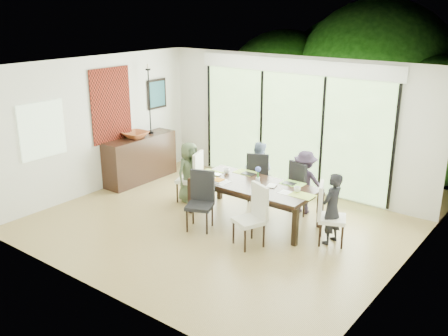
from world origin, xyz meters
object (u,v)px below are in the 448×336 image
Objects in this scene: person_left_end at (189,172)px; cup_c at (297,189)px; chair_left_end at (189,176)px; person_right_end at (332,209)px; cup_a at (227,171)px; person_far_right at (305,182)px; chair_near_right at (249,216)px; table_top at (254,185)px; cup_b at (258,185)px; chair_near_left at (199,202)px; vase at (258,180)px; sideboard at (140,159)px; person_far_left at (258,171)px; laptop at (212,175)px; chair_far_right at (305,186)px; chair_far_left at (259,175)px; bowl at (135,135)px; chair_right_end at (333,214)px.

cup_c is (2.28, 0.10, 0.14)m from person_left_end.
chair_left_end is 0.09m from person_left_end.
cup_a is (-2.18, 0.15, 0.14)m from person_right_end.
cup_a is (-1.25, -0.68, 0.14)m from person_far_right.
person_right_end is at bearing 64.75° from chair_near_right.
cup_b is at bearing -33.69° from table_top.
chair_near_right is 1.59m from cup_a.
chair_near_left is at bearing -124.45° from person_left_end.
chair_near_right reaches higher than vase.
chair_left_end is 1.62m from sideboard.
chair_near_left is 1.10m from vase.
person_far_left is at bearing -106.50° from person_right_end.
table_top is 1.86× the size of person_far_left.
vase is (-0.45, 0.92, 0.24)m from chair_near_right.
laptop is at bearing 180.00° from cup_b.
chair_far_right is 1.26m from person_right_end.
bowl is (-2.65, -0.69, 0.54)m from chair_far_left.
chair_right_end is at bearing 71.39° from chair_left_end.
cup_b is at bearing -162.90° from cup_c.
chair_left_end is 1.00× the size of chair_far_right.
chair_near_left reaches higher than vase.
person_left_end is at bearing 114.75° from chair_near_left.
cup_a is (0.80, 0.15, 0.22)m from chair_left_end.
chair_right_end reaches higher than laptop.
chair_left_end is at bearing 40.56° from chair_far_right.
cup_c is (0.25, -0.75, 0.22)m from chair_far_right.
person_far_left is (-0.45, 0.83, -0.07)m from table_top.
chair_near_right reaches higher than laptop.
sideboard is at bearing -2.56° from person_far_left.
laptop reaches higher than table_top.
person_right_end is 10.40× the size of cup_a.
sideboard reaches higher than cup_a.
chair_left_end is 1.00× the size of chair_right_end.
chair_far_right is 0.58× the size of sideboard.
vase is (1.53, 0.05, 0.15)m from person_left_end.
cup_b is at bearing 137.60° from chair_near_right.
cup_b is 0.81× the size of cup_c.
person_far_left is at bearing 43.36° from chair_right_end.
person_far_left is at bearing 59.63° from laptop.
chair_far_right is 1.45m from cup_a.
person_far_right is (1.05, 1.70, 0.09)m from chair_near_left.
table_top is 1.02m from chair_near_right.
chair_near_left is 1.00× the size of chair_near_right.
bowl is (-3.65, -0.67, 0.45)m from person_far_right.
chair_left_end is at bearing 66.42° from chair_right_end.
bowl is (-2.25, 0.26, 0.34)m from laptop.
chair_far_left reaches higher than cup_a.
vase is at bearing 64.44° from chair_right_end.
vase is 0.76m from cup_a.
person_far_left is 1.02m from laptop.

